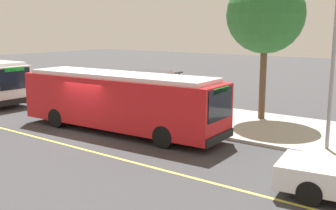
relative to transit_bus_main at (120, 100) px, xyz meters
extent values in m
plane|color=#38383A|center=(-1.15, -1.01, -1.62)|extent=(120.00, 120.00, 0.00)
cube|color=#A8A399|center=(-1.15, 4.99, -1.54)|extent=(44.00, 6.40, 0.15)
cube|color=#E0D64C|center=(-1.15, -3.21, -1.61)|extent=(36.00, 0.14, 0.01)
cube|color=red|center=(-0.02, -0.01, -0.07)|extent=(11.27, 3.16, 2.40)
cube|color=silver|center=(-0.02, -0.01, 1.23)|extent=(10.37, 2.86, 0.20)
cube|color=black|center=(5.57, 0.30, 0.37)|extent=(0.16, 2.17, 1.34)
cube|color=black|center=(-0.09, 1.28, 0.22)|extent=(9.80, 0.58, 1.06)
cube|color=white|center=(-0.09, 1.28, -1.05)|extent=(10.58, 0.61, 0.28)
cube|color=#26D83F|center=(5.57, 0.30, 0.95)|extent=(0.11, 1.40, 0.24)
cube|color=black|center=(5.58, 0.30, -1.09)|extent=(0.22, 2.50, 0.36)
cylinder|color=black|center=(3.37, 1.33, -1.12)|extent=(1.01, 0.33, 1.00)
cylinder|color=black|center=(3.50, -0.97, -1.12)|extent=(1.01, 0.33, 1.00)
cylinder|color=black|center=(-3.42, 0.96, -1.12)|extent=(1.01, 0.33, 1.00)
cylinder|color=black|center=(-3.29, -1.35, -1.12)|extent=(1.01, 0.33, 1.00)
cube|color=black|center=(-9.26, 0.18, 0.37)|extent=(0.07, 2.17, 1.34)
cube|color=#26D83F|center=(-9.26, 0.18, 0.95)|extent=(0.05, 1.40, 0.24)
cube|color=black|center=(-9.25, 0.18, -1.09)|extent=(0.12, 2.50, 0.36)
cylinder|color=black|center=(-11.32, 1.30, -1.12)|extent=(1.00, 0.30, 1.00)
cylinder|color=black|center=(10.21, -1.23, -1.24)|extent=(0.79, 0.35, 0.76)
cylinder|color=black|center=(10.48, -3.01, -1.24)|extent=(0.79, 0.35, 0.76)
cylinder|color=#333338|center=(0.09, 4.98, -0.27)|extent=(0.10, 0.10, 2.40)
cylinder|color=#333338|center=(0.09, 3.68, -0.27)|extent=(0.10, 0.10, 2.40)
cylinder|color=#333338|center=(-2.51, 4.98, -0.27)|extent=(0.10, 0.10, 2.40)
cylinder|color=#333338|center=(-2.51, 3.68, -0.27)|extent=(0.10, 0.10, 2.40)
cube|color=#333338|center=(-1.21, 4.33, 0.97)|extent=(2.90, 1.60, 0.08)
cube|color=#4C606B|center=(-1.21, 4.98, -0.27)|extent=(2.47, 0.04, 2.16)
cube|color=navy|center=(-2.51, 4.33, -0.31)|extent=(0.06, 1.11, 1.82)
cube|color=brown|center=(-1.26, 4.50, -1.02)|extent=(1.60, 0.44, 0.06)
cube|color=brown|center=(-1.26, 4.74, -0.74)|extent=(1.60, 0.05, 0.44)
cube|color=#333338|center=(-1.98, 4.50, -1.24)|extent=(0.08, 0.40, 0.45)
cube|color=#333338|center=(-0.54, 4.50, -1.24)|extent=(0.08, 0.40, 0.45)
cylinder|color=#333338|center=(1.24, 2.63, -0.07)|extent=(0.07, 0.07, 2.80)
cube|color=white|center=(1.24, 2.61, 1.03)|extent=(0.44, 0.03, 0.56)
cube|color=red|center=(1.24, 2.60, 1.03)|extent=(0.40, 0.01, 0.16)
cylinder|color=#282D47|center=(-3.56, 2.82, -1.04)|extent=(0.14, 0.14, 0.85)
cylinder|color=#282D47|center=(-3.56, 2.64, -1.04)|extent=(0.14, 0.14, 0.85)
cube|color=#265999|center=(-3.56, 2.73, -0.31)|extent=(0.24, 0.40, 0.62)
sphere|color=tan|center=(-3.56, 2.73, 0.11)|extent=(0.22, 0.22, 0.22)
cylinder|color=brown|center=(4.62, 6.59, 0.60)|extent=(0.36, 0.36, 4.14)
sphere|color=#28662D|center=(4.62, 6.59, 4.25)|extent=(4.21, 4.21, 4.21)
cylinder|color=gray|center=(9.33, 2.73, 1.73)|extent=(0.16, 0.16, 6.40)
camera|label=1|loc=(13.94, -14.47, 3.49)|focal=43.61mm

